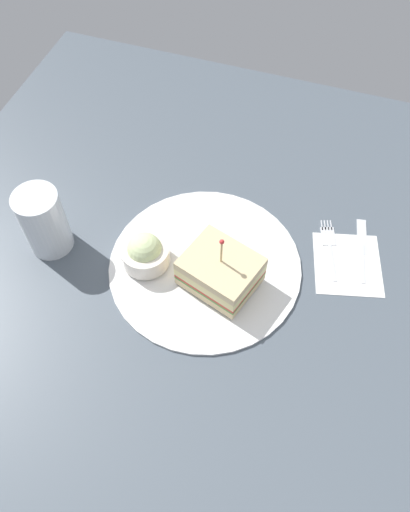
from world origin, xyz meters
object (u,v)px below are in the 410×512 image
Objects in this scene: knife at (362,246)px; sandwich_half_center at (220,271)px; plate at (205,265)px; napkin at (347,264)px; fork at (329,243)px; coleslaw_bowl at (145,252)px; drink_glass at (45,225)px.

sandwich_half_center is at bearing -54.80° from knife.
sandwich_half_center is (2.22, 3.12, 3.15)cm from plate.
sandwich_half_center reaches higher than napkin.
fork is at bearing 121.03° from plate.
coleslaw_bowl is 0.66× the size of drink_glass.
sandwich_half_center and drink_glass have the same top height.
coleslaw_bowl is at bearing -71.80° from napkin.
plate is 25.17cm from knife.
drink_glass is at bearing -76.32° from napkin.
plate is at bearing 104.57° from coleslaw_bowl.
plate is 2.41× the size of knife.
knife is (-11.41, 22.43, -0.27)cm from plate.
fork is (-2.99, -3.45, 0.10)cm from napkin.
napkin is 4.29cm from knife.
coleslaw_bowl is 0.65× the size of fork.
fork is 0.93× the size of knife.
coleslaw_bowl is 34.17cm from knife.
sandwich_half_center is 1.02× the size of knife.
coleslaw_bowl is 0.65× the size of napkin.
napkin is at bearing -22.47° from knife.
sandwich_half_center is 23.88cm from knife.
plate is at bearing -58.97° from fork.
sandwich_half_center is at bearing -61.35° from napkin.
sandwich_half_center is at bearing -48.35° from fork.
napkin is (-9.66, 17.67, -3.52)cm from sandwich_half_center.
knife is (-0.97, 5.09, 0.00)cm from fork.
fork is 5.18cm from knife.
coleslaw_bowl is (2.27, -8.75, 2.53)cm from plate.
sandwich_half_center is 20.44cm from napkin.
plate is 2.36× the size of sandwich_half_center.
fork is (-12.71, 26.09, -2.81)cm from coleslaw_bowl.
drink_glass is (3.55, -24.39, 4.42)cm from plate.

